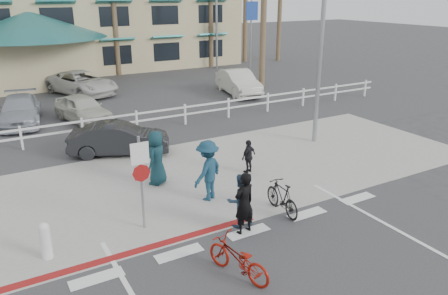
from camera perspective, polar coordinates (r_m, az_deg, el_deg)
ground at (r=11.37m, az=4.86°, el=-12.32°), size 140.00×140.00×0.00m
bike_path at (r=10.09m, az=11.60°, el=-17.34°), size 12.00×16.00×0.01m
sidewalk_plaza at (r=14.84m, az=-5.04°, el=-4.27°), size 22.00×7.00×0.01m
cross_street at (r=18.30m, az=-10.36°, el=0.19°), size 40.00×5.00×0.01m
parking_lot at (r=27.13m, az=-17.29°, el=6.00°), size 50.00×16.00×0.01m
curb_red at (r=11.17m, az=-11.99°, el=-13.29°), size 7.00×0.25×0.02m
rail_fence at (r=20.12m, az=-11.06°, el=3.41°), size 29.40×0.16×1.00m
sign_post at (r=11.53m, az=-10.78°, el=-4.00°), size 0.50×0.10×2.90m
bollard_0 at (r=11.34m, az=-22.29°, el=-11.18°), size 0.26×0.26×0.95m
streetlight_0 at (r=18.08m, az=12.67°, el=14.43°), size 0.60×2.00×9.00m
streetlight_1 at (r=36.42m, az=-0.99°, el=17.70°), size 0.60×2.00×9.50m
info_sign at (r=35.86m, az=3.52°, el=14.51°), size 1.20×0.16×5.60m
bike_red at (r=9.94m, az=1.81°, el=-14.34°), size 1.10×1.83×0.91m
rider_red at (r=11.38m, az=2.65°, el=-7.30°), size 0.68×0.51×1.71m
bike_black at (r=12.63m, az=7.59°, el=-6.49°), size 0.55×1.61×0.95m
rider_black at (r=11.73m, az=2.09°, el=-6.94°), size 0.81×0.67×1.51m
pedestrian_a at (r=13.13m, az=-2.14°, el=-3.03°), size 1.41×1.21×1.89m
pedestrian_child at (r=15.22m, az=3.23°, el=-1.16°), size 0.77×0.52×1.21m
pedestrian_b at (r=14.38m, az=-8.78°, el=-1.33°), size 1.04×1.03×1.82m
car_white_sedan at (r=17.41m, az=-13.52°, el=1.11°), size 4.02×2.73×1.25m
lot_car_1 at (r=23.20m, az=-25.12°, el=4.43°), size 2.48×4.66×1.29m
lot_car_2 at (r=22.35m, az=-17.95°, el=4.86°), size 2.44×4.13×1.32m
lot_car_3 at (r=27.23m, az=1.89°, el=8.52°), size 2.37×4.71×1.48m
lot_car_5 at (r=28.55m, az=-18.07°, el=8.02°), size 4.08×5.62×1.42m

